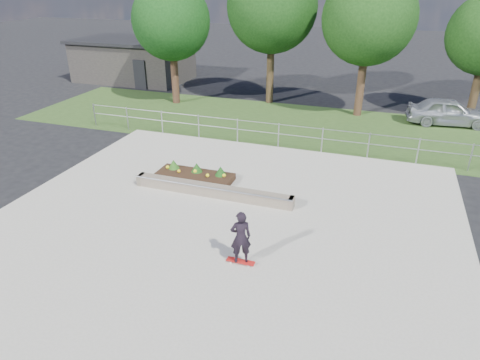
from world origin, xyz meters
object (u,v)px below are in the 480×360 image
grind_ledge (212,190)px  skateboarder (241,237)px  planter_bed (195,175)px  parked_car (449,112)px

grind_ledge → skateboarder: skateboarder is taller
planter_bed → skateboarder: bearing=-52.7°
planter_bed → parked_car: size_ratio=0.71×
planter_bed → skateboarder: 5.71m
planter_bed → skateboarder: skateboarder is taller
planter_bed → parked_car: 14.63m
skateboarder → parked_car: (6.43, 15.31, -0.19)m
grind_ledge → planter_bed: planter_bed is taller
planter_bed → skateboarder: size_ratio=1.83×
grind_ledge → skateboarder: (2.29, -3.48, 0.65)m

